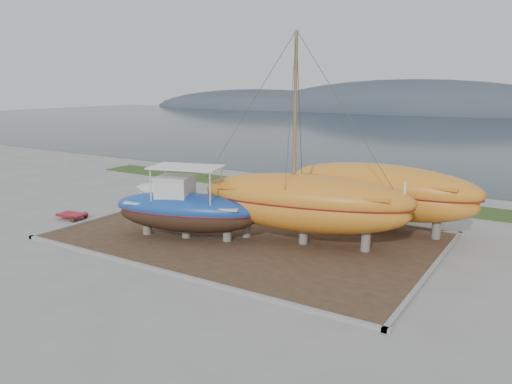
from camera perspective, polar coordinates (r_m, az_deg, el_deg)
The scene contains 11 objects.
ground at distance 22.51m, azimuth -6.47°, elevation -7.67°, with size 140.00×140.00×0.00m, color gray.
dirt_patch at distance 25.57m, azimuth -0.86°, elevation -5.07°, with size 18.00×12.00×0.06m, color #422D1E.
curb_frame at distance 25.56m, azimuth -0.86°, elevation -4.97°, with size 18.60×12.60×0.15m, color gray, non-canonical shape.
grass_strip at distance 35.44m, azimuth 9.35°, elevation -0.30°, with size 44.00×3.00×0.08m, color #284219.
sea at distance 87.80m, azimuth 23.53°, elevation 6.24°, with size 260.00×100.00×0.04m, color #16242C, non-canonical shape.
mountain_ridge at distance 142.27m, azimuth 27.10°, elevation 7.84°, with size 200.00×36.00×20.00m, color #333D49, non-canonical shape.
blue_caique at distance 25.06m, azimuth -8.06°, elevation -1.18°, with size 7.53×2.35×3.63m, color #1A48A5, non-canonical shape.
white_dinghy at distance 31.96m, azimuth -10.78°, elevation -0.43°, with size 4.57×1.72×1.37m, color silver, non-canonical shape.
orange_sailboat at distance 23.40m, azimuth 5.67°, elevation 5.79°, with size 10.36×3.05×9.95m, color orange, non-canonical shape.
orange_bare_hull at distance 27.11m, azimuth 14.01°, elevation -0.66°, with size 10.36×3.11×3.39m, color orange, non-canonical shape.
red_trailer at distance 30.69m, azimuth -20.27°, elevation -2.63°, with size 2.33×1.16×0.33m, color #AD1326, non-canonical shape.
Camera 1 is at (13.35, -16.44, 7.63)m, focal length 35.00 mm.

